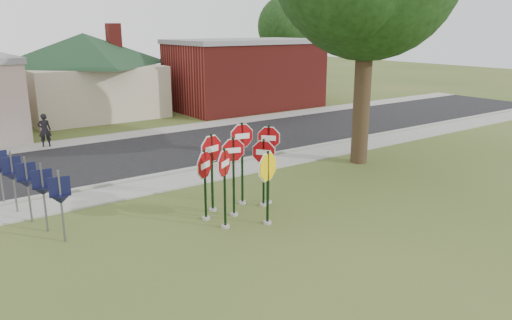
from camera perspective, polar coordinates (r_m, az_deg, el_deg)
ground at (r=14.47m, az=1.44°, el=-7.80°), size 120.00×120.00×0.00m
sidewalk_near at (r=18.86m, az=-8.74°, el=-2.36°), size 60.00×1.60×0.06m
road at (r=22.83m, az=-13.95°, el=0.41°), size 60.00×7.00×0.04m
sidewalk_far at (r=26.77m, az=-17.46°, el=2.31°), size 60.00×1.60×0.06m
curb at (r=19.71m, az=-10.09°, el=-1.53°), size 60.00×0.20×0.14m
stop_sign_center at (r=14.92m, az=-2.59°, el=-0.75°), size 0.95×0.28×2.55m
stop_sign_yellow at (r=14.31m, az=1.35°, el=-2.05°), size 1.13×0.38×2.32m
stop_sign_left at (r=14.03m, az=-3.61°, el=-1.98°), size 0.91×0.60×2.46m
stop_sign_right at (r=15.77m, az=0.88°, el=-0.45°), size 0.64×0.86×2.31m
stop_sign_back_right at (r=15.88m, az=-1.60°, el=1.02°), size 1.07×0.24×2.81m
stop_sign_back_left at (r=15.33m, az=-5.09°, el=-0.10°), size 1.14×0.31×2.59m
stop_sign_far_right at (r=15.94m, az=1.44°, el=0.72°), size 0.71×0.75×2.70m
stop_sign_far_left at (r=14.73m, az=-5.86°, el=-1.78°), size 0.98×0.60×2.26m
route_sign_row at (r=15.95m, az=-24.68°, el=-2.36°), size 1.43×4.63×2.00m
building_house at (r=34.18m, az=-18.98°, el=10.96°), size 11.60×11.60×6.20m
building_brick at (r=35.51m, az=-1.26°, el=9.87°), size 10.20×6.20×4.75m
bg_tree_right at (r=47.38m, az=3.68°, el=14.99°), size 5.60×5.60×8.40m
pedestrian at (r=25.68m, az=-23.01°, el=3.16°), size 0.65×0.50×1.59m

